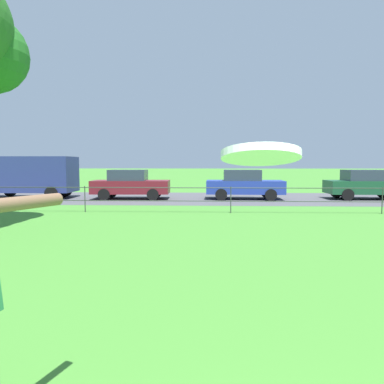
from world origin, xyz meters
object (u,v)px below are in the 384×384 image
car_blue_center (244,184)px  car_dark_green_left (365,184)px  frisbee (261,155)px  panel_van_right (28,175)px  car_maroon_far_right (130,184)px

car_blue_center → car_dark_green_left: (6.34, 0.21, 0.00)m
frisbee → panel_van_right: bearing=119.4°
frisbee → car_maroon_far_right: size_ratio=0.07×
car_maroon_far_right → panel_van_right: bearing=177.2°
panel_van_right → car_blue_center: panel_van_right is taller
panel_van_right → car_dark_green_left: bearing=0.4°
car_maroon_far_right → car_blue_center: 5.99m
car_maroon_far_right → frisbee: bearing=-76.2°
panel_van_right → frisbee: bearing=-60.6°
frisbee → car_dark_green_left: size_ratio=0.07×
panel_van_right → car_blue_center: bearing=-0.5°
frisbee → car_blue_center: 17.65m
panel_van_right → car_maroon_far_right: panel_van_right is taller
car_blue_center → car_dark_green_left: 6.35m
car_maroon_far_right → car_dark_green_left: 12.33m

